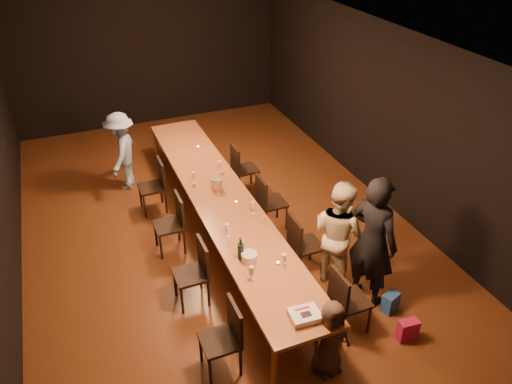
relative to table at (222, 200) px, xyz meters
name	(u,v)px	position (x,y,z in m)	size (l,w,h in m)	color
ground	(223,237)	(0.00, 0.00, -0.70)	(10.00, 10.00, 0.00)	#4F2A13
room_shell	(218,117)	(0.00, 0.00, 1.38)	(6.04, 10.04, 3.02)	black
table	(222,200)	(0.00, 0.00, 0.00)	(0.90, 6.00, 0.75)	brown
chair_right_0	(351,300)	(0.85, -2.40, -0.24)	(0.42, 0.42, 0.93)	black
chair_right_1	(306,244)	(0.85, -1.20, -0.24)	(0.42, 0.42, 0.93)	black
chair_right_2	(272,202)	(0.85, 0.00, -0.24)	(0.42, 0.42, 0.93)	black
chair_right_3	(245,168)	(0.85, 1.20, -0.24)	(0.42, 0.42, 0.93)	black
chair_left_0	(220,340)	(-0.85, -2.40, -0.24)	(0.42, 0.42, 0.93)	black
chair_left_1	(190,274)	(-0.85, -1.20, -0.24)	(0.42, 0.42, 0.93)	black
chair_left_2	(169,225)	(-0.85, 0.00, -0.24)	(0.42, 0.42, 0.93)	black
chair_left_3	(152,187)	(-0.85, 1.20, -0.24)	(0.42, 0.42, 0.93)	black
woman_birthday	(373,241)	(1.36, -2.01, 0.24)	(0.69, 0.45, 1.88)	black
woman_tan	(338,233)	(1.15, -1.53, 0.09)	(0.77, 0.60, 1.59)	beige
man_blue	(122,151)	(-1.15, 2.18, 0.03)	(0.94, 0.54, 1.46)	#7E9CC3
child	(330,338)	(0.29, -2.88, -0.19)	(0.50, 0.32, 1.01)	#433126
gift_bag_red	(408,330)	(1.43, -2.85, -0.56)	(0.25, 0.13, 0.29)	#C01C57
gift_bag_blue	(390,302)	(1.52, -2.36, -0.56)	(0.22, 0.15, 0.28)	#2860AF
birthday_cake	(305,315)	(0.05, -2.70, 0.09)	(0.35, 0.29, 0.08)	white
plate_stack	(249,257)	(-0.16, -1.56, 0.11)	(0.21, 0.21, 0.12)	silver
champagne_bottle	(241,247)	(-0.24, -1.47, 0.22)	(0.08, 0.08, 0.34)	black
ice_bucket	(217,184)	(0.02, 0.25, 0.15)	(0.18, 0.18, 0.20)	#A5A6AA
wineglass_0	(252,273)	(-0.26, -1.90, 0.15)	(0.06, 0.06, 0.21)	beige
wineglass_1	(284,261)	(0.19, -1.83, 0.15)	(0.06, 0.06, 0.21)	beige
wineglass_2	(227,230)	(-0.24, -0.96, 0.15)	(0.06, 0.06, 0.21)	silver
wineglass_3	(253,208)	(0.28, -0.59, 0.15)	(0.06, 0.06, 0.21)	beige
wineglass_4	(194,178)	(-0.27, 0.57, 0.15)	(0.06, 0.06, 0.21)	silver
wineglass_5	(220,167)	(0.22, 0.75, 0.15)	(0.06, 0.06, 0.21)	silver
tealight_near	(278,263)	(0.15, -1.76, 0.06)	(0.05, 0.05, 0.03)	#B2B7B2
tealight_mid	(236,202)	(0.15, -0.24, 0.06)	(0.05, 0.05, 0.03)	#B2B7B2
tealight_far	(198,147)	(0.15, 1.75, 0.06)	(0.05, 0.05, 0.03)	#B2B7B2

